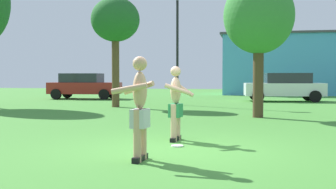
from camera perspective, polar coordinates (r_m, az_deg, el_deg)
name	(u,v)px	position (r m, az deg, el deg)	size (l,w,h in m)	color
ground_plane	(175,150)	(8.30, 0.94, -7.27)	(80.00, 80.00, 0.00)	#428433
player_near	(176,102)	(9.38, 1.05, -0.96)	(0.58, 0.64, 1.61)	black
player_in_gray	(140,106)	(7.15, -3.74, -1.49)	(0.63, 0.65, 1.72)	black
frisbee	(177,146)	(8.71, 1.20, -6.73)	(0.25, 0.25, 0.03)	white
car_white_near_post	(285,87)	(25.15, 15.03, 1.01)	(4.44, 2.32, 1.58)	white
car_red_mid_lot	(84,86)	(27.49, -10.93, 1.15)	(4.36, 2.15, 1.58)	maroon
lamp_post	(177,37)	(21.25, 1.24, 7.51)	(0.60, 0.24, 5.32)	black
outbuilding_behind_lot	(294,64)	(35.45, 16.19, 3.81)	(11.22, 6.15, 4.65)	#4C9ED1
tree_right_field	(115,21)	(20.08, -6.91, 9.48)	(2.20, 2.20, 4.97)	brown
tree_behind_players	(259,17)	(15.18, 11.79, 9.87)	(2.37, 2.37, 4.71)	#4C3823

